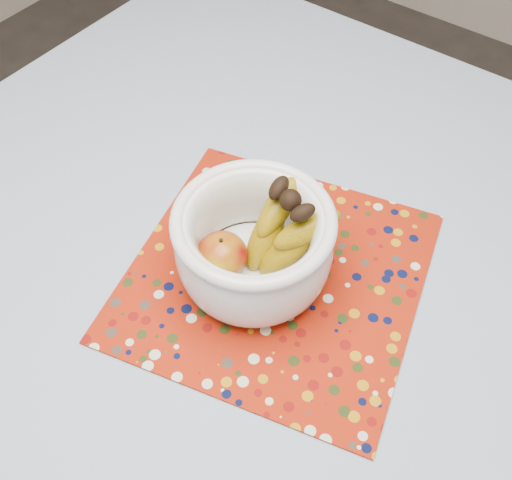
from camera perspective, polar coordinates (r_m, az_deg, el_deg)
table at (r=0.89m, az=0.13°, el=-8.41°), size 1.20×1.20×0.75m
tablecloth at (r=0.82m, az=0.14°, el=-5.62°), size 1.32×1.32×0.01m
placemat at (r=0.84m, az=1.86°, el=-3.39°), size 0.47×0.47×0.00m
fruit_bowl at (r=0.78m, az=0.53°, el=-0.21°), size 0.22×0.21×0.15m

